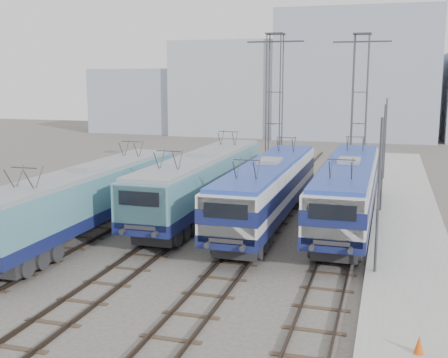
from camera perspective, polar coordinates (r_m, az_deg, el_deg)
ground at (r=25.46m, az=-5.12°, el=-9.57°), size 160.00×160.00×0.00m
platform at (r=31.42m, az=18.29°, el=-5.91°), size 4.00×70.00×0.30m
locomotive_far_left at (r=31.44m, az=-13.80°, el=-1.70°), size 2.89×18.24×3.43m
locomotive_center_left at (r=35.23m, az=-2.26°, el=-0.01°), size 2.99×18.89×3.56m
locomotive_center_right at (r=33.03m, az=4.54°, el=-0.76°), size 2.89×18.25×3.43m
locomotive_far_right at (r=33.44m, az=12.48°, el=-0.78°), size 2.93×18.52×3.48m
catenary_tower_west at (r=45.17m, az=5.13°, el=7.70°), size 4.50×1.20×12.00m
catenary_tower_east at (r=46.34m, az=13.60°, el=7.52°), size 4.50×1.20×12.00m
mast_front at (r=24.77m, az=15.40°, el=-2.04°), size 0.12×0.12×7.00m
mast_mid at (r=36.59m, az=15.83°, el=1.82°), size 0.12×0.12×7.00m
mast_rear at (r=48.51m, az=16.05°, el=3.79°), size 0.12×0.12×7.00m
safety_cone at (r=18.80m, az=19.20°, el=-15.60°), size 0.31×0.31×0.59m
building_west at (r=87.31m, az=1.28°, el=9.17°), size 18.00×12.00×14.00m
building_center at (r=84.38m, az=13.36°, el=10.22°), size 22.00×14.00×18.00m
building_far_west at (r=92.86m, az=-8.38°, el=7.89°), size 14.00×10.00×10.00m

